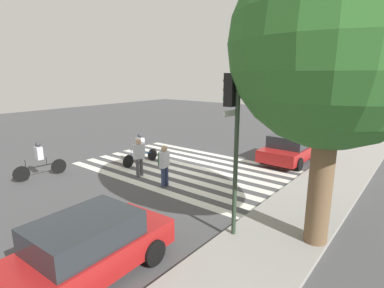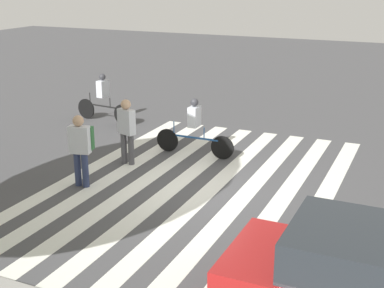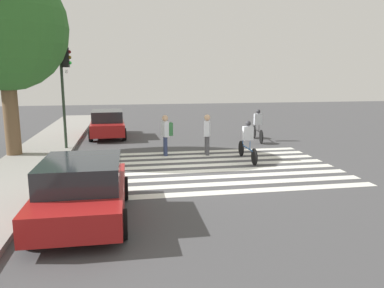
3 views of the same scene
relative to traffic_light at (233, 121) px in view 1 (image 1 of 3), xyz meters
The scene contains 11 objects.
ground_plane 7.39m from the traffic_light, 128.68° to the right, with size 60.00×60.00×0.00m, color #444447.
sidewalk_curb 5.36m from the traffic_light, 165.23° to the left, with size 36.00×2.50×0.14m.
crosswalk_stripes 7.39m from the traffic_light, 128.68° to the right, with size 6.24×10.00×0.01m.
traffic_light is the anchor object (origin of this frame).
street_tree 2.94m from the traffic_light, 117.23° to the left, with size 4.94×4.94×7.67m.
pedestrian_child_with_backpack 5.09m from the traffic_light, 112.26° to the right, with size 0.51×0.46×1.72m.
pedestrian_adult_yellow_jacket 6.64m from the traffic_light, 107.84° to the right, with size 0.52×0.36×1.73m.
cyclist_mid_street 9.58m from the traffic_light, 84.00° to the right, with size 2.25×0.42×1.63m.
cyclist_far_lane 8.33m from the traffic_light, 113.73° to the right, with size 2.29×0.40×1.60m.
car_parked_far_curb 8.95m from the traffic_light, 169.89° to the right, with size 4.08×2.12×1.44m.
car_parked_dark_suv 4.63m from the traffic_light, 23.61° to the right, with size 4.12×2.02×1.46m.
Camera 1 is at (10.79, 9.14, 4.50)m, focal length 28.00 mm.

